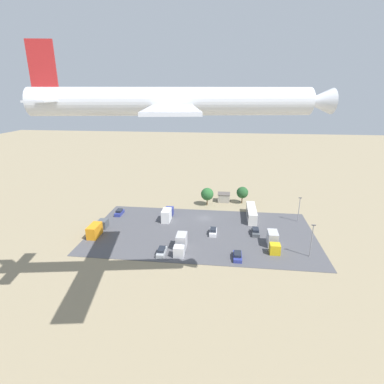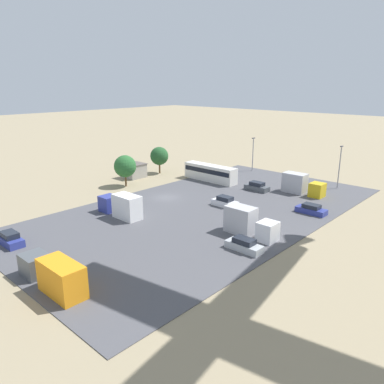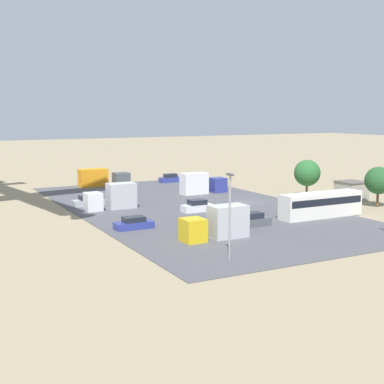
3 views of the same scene
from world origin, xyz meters
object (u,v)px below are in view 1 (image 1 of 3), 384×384
Objects in this scene: parked_truck_0 at (167,214)px; airplane at (182,101)px; parked_car_0 at (255,232)px; parked_truck_1 at (181,244)px; parked_car_1 at (119,212)px; parked_car_2 at (162,251)px; parked_truck_3 at (97,229)px; shed_building at (224,197)px; parked_car_3 at (238,256)px; parked_car_4 at (213,232)px; bus at (251,212)px; parked_truck_2 at (273,241)px.

airplane is at bearing -74.80° from parked_truck_0.
parked_car_0 is 21.35m from parked_truck_1.
parked_truck_1 is (-22.18, 19.39, 0.94)m from parked_car_1.
parked_car_2 is at bearing 29.67° from parked_truck_1.
parked_truck_3 is (19.30, -8.36, 0.83)m from parked_car_2.
shed_building is 35.50m from parked_car_1.
airplane is at bearing 100.15° from parked_truck_1.
parked_car_1 is at bearing 173.51° from parked_truck_0.
parked_car_3 is 13.18m from parked_car_4.
parked_truck_0 reaches higher than bus.
airplane reaches higher than parked_truck_3.
parked_truck_0 is 1.11× the size of parked_truck_1.
bus is 1.66× the size of parked_truck_1.
parked_car_4 is 0.57× the size of parked_truck_2.
bus reaches higher than parked_car_0.
airplane is (9.61, 18.82, 34.13)m from parked_car_3.
parked_car_3 is (-35.57, 21.69, -0.08)m from parked_car_1.
airplane reaches higher than parked_car_4.
parked_truck_1 is at bearing -14.27° from parked_truck_3.
parked_truck_2 is at bearing 134.36° from airplane.
bus is 16.36m from parked_car_4.
bus reaches higher than parked_truck_3.
parked_car_2 is 27.03m from parked_truck_2.
airplane is at bearing -44.81° from parked_truck_3.
parked_car_1 is at bearing -156.86° from airplane.
parked_car_2 is at bearing 13.56° from parked_truck_2.
parked_truck_2 reaches higher than bus.
parked_car_1 is at bearing -31.37° from parked_car_3.
parked_truck_1 reaches higher than parked_truck_2.
parked_car_3 is at bearing -12.64° from parked_truck_3.
airplane is at bearing -66.95° from parked_car_2.
parked_truck_0 is at bearing -15.39° from parked_car_0.
parked_truck_1 is 0.96× the size of parked_truck_2.
shed_building is at bearing 164.53° from airplane.
parked_truck_2 is 0.18× the size of airplane.
parked_truck_2 is (-3.96, 17.64, -0.12)m from bus.
bus is 1.59× the size of parked_truck_2.
parked_car_2 is 16.41m from parked_car_4.
parked_car_2 is 21.05m from parked_truck_3.
parked_car_0 is 26.15m from parked_truck_0.
parked_truck_0 reaches higher than shed_building.
parked_truck_0 is (24.86, 3.95, -0.13)m from bus.
parked_car_3 is (-17.58, -0.09, -0.03)m from parked_car_2.
airplane is (18.29, 25.06, 33.13)m from parked_truck_2.
airplane reaches higher than parked_truck_2.
parked_truck_3 is at bearing 6.43° from parked_car_0.
parked_car_1 is 58.95m from airplane.
airplane reaches higher than bus.
parked_car_1 is at bearing 84.44° from parked_truck_3.
parked_car_0 reaches higher than parked_car_3.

